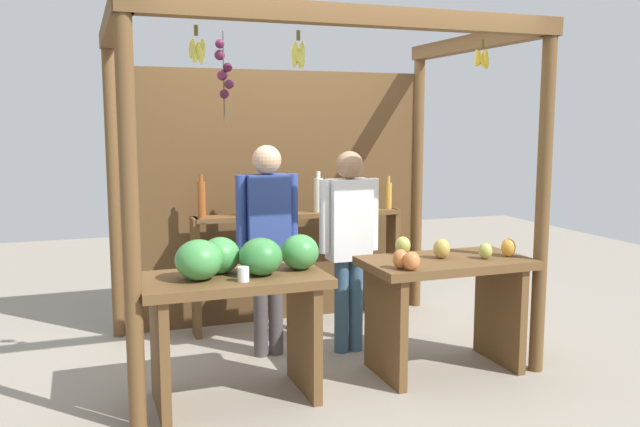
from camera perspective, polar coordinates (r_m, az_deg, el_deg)
name	(u,v)px	position (r m, az deg, el deg)	size (l,w,h in m)	color
ground_plane	(312,351)	(5.31, -0.69, -11.72)	(12.00, 12.00, 0.00)	gray
market_stall	(294,165)	(5.42, -2.23, 4.19)	(2.90, 1.95, 2.47)	brown
fruit_counter_left	(237,291)	(4.26, -7.11, -6.56)	(1.18, 0.64, 1.07)	brown
fruit_counter_right	(445,290)	(4.84, 10.61, -6.43)	(1.17, 0.66, 0.96)	brown
bottle_shelf_unit	(299,237)	(5.78, -1.84, -2.01)	(1.86, 0.22, 1.36)	brown
vendor_man	(267,231)	(5.02, -4.52, -1.50)	(0.48, 0.22, 1.61)	#494344
vendor_woman	(349,233)	(5.09, 2.50, -1.72)	(0.48, 0.21, 1.56)	#33546E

